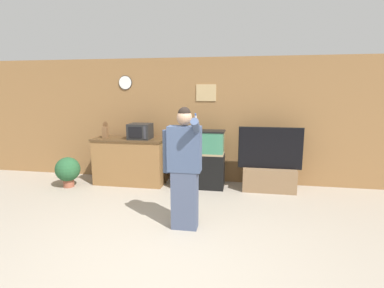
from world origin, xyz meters
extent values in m
plane|color=gray|center=(0.00, 0.00, 0.00)|extent=(18.00, 18.00, 0.00)
cube|color=olive|center=(0.00, 3.02, 1.30)|extent=(10.00, 0.06, 2.60)
cube|color=tan|center=(0.15, 2.98, 1.89)|extent=(0.41, 0.02, 0.34)
cylinder|color=white|center=(-1.60, 2.98, 2.10)|extent=(0.28, 0.03, 0.28)
cylinder|color=black|center=(-1.60, 2.98, 2.10)|extent=(0.30, 0.01, 0.30)
cube|color=brown|center=(-1.38, 2.54, 0.46)|extent=(1.44, 0.59, 0.92)
cube|color=#48321C|center=(-1.38, 2.54, 0.94)|extent=(1.48, 0.63, 0.03)
cube|color=black|center=(-1.14, 2.53, 1.11)|extent=(0.45, 0.39, 0.31)
cube|color=black|center=(-1.17, 2.33, 1.11)|extent=(0.28, 0.01, 0.22)
cube|color=#2D2D33|center=(-0.98, 2.33, 1.11)|extent=(0.04, 0.01, 0.25)
cube|color=brown|center=(-1.90, 2.51, 1.08)|extent=(0.11, 0.09, 0.24)
cylinder|color=brown|center=(-1.93, 2.52, 1.23)|extent=(0.02, 0.02, 0.07)
cylinder|color=brown|center=(-1.91, 2.52, 1.24)|extent=(0.02, 0.02, 0.10)
cylinder|color=brown|center=(-1.88, 2.52, 1.25)|extent=(0.02, 0.02, 0.10)
cylinder|color=brown|center=(-1.86, 2.52, 1.25)|extent=(0.02, 0.02, 0.10)
cylinder|color=brown|center=(-1.93, 2.55, 1.24)|extent=(0.02, 0.02, 0.08)
cylinder|color=brown|center=(-1.91, 2.55, 1.25)|extent=(0.02, 0.02, 0.11)
cylinder|color=brown|center=(-1.88, 2.55, 1.24)|extent=(0.02, 0.02, 0.08)
cylinder|color=brown|center=(-1.86, 2.55, 1.23)|extent=(0.02, 0.02, 0.07)
cube|color=black|center=(0.07, 2.53, 0.34)|extent=(1.02, 0.40, 0.68)
cube|color=#937F5B|center=(0.07, 2.53, 0.70)|extent=(0.99, 0.38, 0.04)
cube|color=#387556|center=(0.07, 2.53, 0.92)|extent=(0.98, 0.38, 0.46)
cube|color=black|center=(0.07, 2.53, 1.15)|extent=(1.02, 0.40, 0.03)
cube|color=brown|center=(1.45, 2.55, 0.23)|extent=(1.01, 0.40, 0.45)
cube|color=black|center=(1.45, 2.55, 0.84)|extent=(1.18, 0.05, 0.78)
cube|color=black|center=(1.45, 2.58, 0.84)|extent=(1.21, 0.01, 0.81)
cube|color=#424C66|center=(0.15, 0.69, 0.42)|extent=(0.36, 0.20, 0.84)
cube|color=#3D4C6B|center=(0.15, 0.69, 1.15)|extent=(0.45, 0.22, 0.63)
sphere|color=tan|center=(0.15, 0.69, 1.58)|extent=(0.21, 0.21, 0.21)
sphere|color=black|center=(0.15, 0.69, 1.63)|extent=(0.17, 0.17, 0.17)
cylinder|color=#3D4C6B|center=(-0.09, 0.69, 1.11)|extent=(0.12, 0.12, 0.60)
cylinder|color=#3D4C6B|center=(0.34, 0.56, 1.46)|extent=(0.11, 0.33, 0.27)
cylinder|color=white|center=(0.34, 0.54, 1.56)|extent=(0.02, 0.06, 0.11)
cylinder|color=#2856B2|center=(0.34, 0.52, 1.62)|extent=(0.02, 0.03, 0.05)
cylinder|color=brown|center=(-2.54, 2.08, 0.08)|extent=(0.21, 0.21, 0.16)
sphere|color=#23512D|center=(-2.54, 2.08, 0.37)|extent=(0.49, 0.49, 0.49)
camera|label=1|loc=(0.95, -3.23, 1.94)|focal=28.00mm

